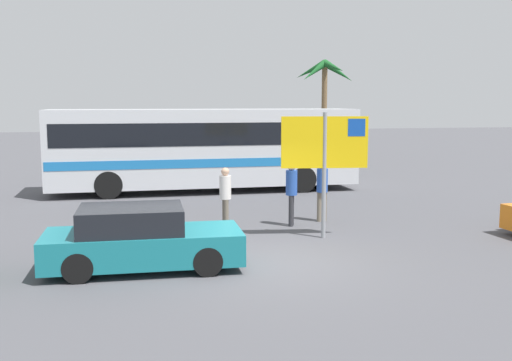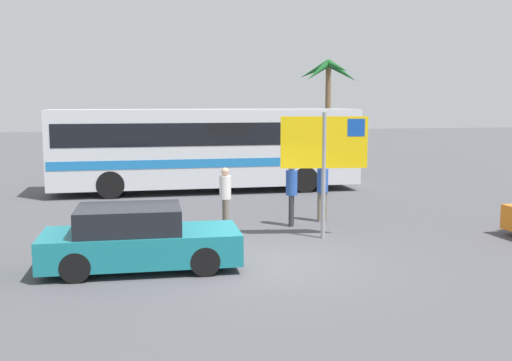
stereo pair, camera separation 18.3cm
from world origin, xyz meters
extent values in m
plane|color=#4C4C51|center=(0.00, 0.00, 0.00)|extent=(120.00, 120.00, 0.00)
cube|color=silver|center=(0.09, 10.81, 1.73)|extent=(11.72, 2.60, 2.90)
cube|color=black|center=(0.09, 10.81, 2.28)|extent=(11.25, 2.62, 0.84)
cube|color=#1E70B7|center=(0.09, 10.81, 1.22)|extent=(11.60, 2.62, 0.32)
cylinder|color=black|center=(3.72, 11.98, 0.50)|extent=(1.00, 0.28, 1.00)
cylinder|color=black|center=(3.72, 9.64, 0.50)|extent=(1.00, 0.28, 1.00)
cylinder|color=black|center=(-3.54, 11.98, 0.50)|extent=(1.00, 0.28, 1.00)
cylinder|color=black|center=(-3.54, 9.64, 0.50)|extent=(1.00, 0.28, 1.00)
cylinder|color=gray|center=(1.99, 2.12, 1.60)|extent=(0.11, 0.11, 3.20)
cube|color=yellow|center=(1.99, 2.12, 2.45)|extent=(2.19, 0.37, 1.30)
cube|color=#1447A8|center=(2.78, 2.01, 2.82)|extent=(0.45, 0.13, 0.44)
cube|color=#19757F|center=(-2.59, 0.17, 0.48)|extent=(4.08, 1.78, 0.64)
cube|color=black|center=(-2.83, 0.18, 1.06)|extent=(2.14, 1.59, 0.52)
cylinder|color=black|center=(-1.32, 0.90, 0.30)|extent=(0.60, 0.18, 0.60)
cylinder|color=black|center=(-1.36, -0.62, 0.30)|extent=(0.60, 0.18, 0.60)
cylinder|color=black|center=(-3.82, 0.97, 0.30)|extent=(0.60, 0.18, 0.60)
cylinder|color=black|center=(-3.86, -0.55, 0.30)|extent=(0.60, 0.18, 0.60)
cylinder|color=#706656|center=(2.72, 4.17, 0.43)|extent=(0.13, 0.13, 0.86)
cylinder|color=#706656|center=(2.54, 4.14, 0.43)|extent=(0.13, 0.13, 0.86)
cylinder|color=#2851B2|center=(2.63, 4.16, 1.20)|extent=(0.32, 0.32, 0.68)
sphere|color=tan|center=(2.63, 4.16, 1.66)|extent=(0.23, 0.23, 0.23)
cylinder|color=#2D2D33|center=(1.56, 3.65, 0.44)|extent=(0.13, 0.13, 0.87)
cylinder|color=#2D2D33|center=(1.63, 3.82, 0.44)|extent=(0.13, 0.13, 0.87)
cylinder|color=#2851B2|center=(1.59, 3.74, 1.22)|extent=(0.32, 0.32, 0.69)
sphere|color=tan|center=(1.59, 3.74, 1.69)|extent=(0.24, 0.24, 0.24)
cylinder|color=#706656|center=(-0.26, 3.72, 0.41)|extent=(0.13, 0.13, 0.82)
cylinder|color=#706656|center=(-0.27, 3.90, 0.41)|extent=(0.13, 0.13, 0.82)
cylinder|color=silver|center=(-0.27, 3.81, 1.14)|extent=(0.32, 0.32, 0.65)
sphere|color=tan|center=(-0.27, 3.81, 1.57)|extent=(0.22, 0.22, 0.22)
cylinder|color=brown|center=(8.54, 21.36, 2.74)|extent=(0.32, 0.32, 5.48)
cone|color=#195623|center=(9.39, 21.35, 5.17)|extent=(1.94, 0.48, 1.40)
cone|color=#195623|center=(8.81, 22.17, 5.17)|extent=(1.04, 1.97, 1.40)
cone|color=#195623|center=(7.87, 21.97, 5.28)|extent=(1.77, 1.66, 1.21)
cone|color=#195623|center=(7.78, 20.96, 5.18)|extent=(1.92, 1.29, 1.38)
cone|color=#195623|center=(8.76, 20.43, 5.41)|extent=(0.89, 2.08, 0.96)
camera|label=1|loc=(-2.89, -12.10, 3.47)|focal=41.79mm
camera|label=2|loc=(-2.72, -12.14, 3.47)|focal=41.79mm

